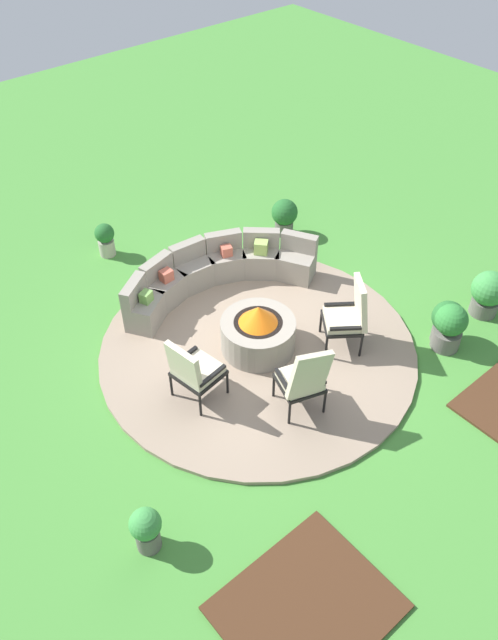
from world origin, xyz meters
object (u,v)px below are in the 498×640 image
potted_plant_2 (146,529)px  fire_pit (258,332)px  lounge_chair_front_left (193,370)px  potted_plant_4 (450,326)px  potted_plant_0 (284,216)px  potted_plant_1 (447,321)px  potted_plant_5 (488,292)px  lounge_chair_back_left (350,314)px  lounge_chair_front_right (304,379)px  potted_plant_3 (105,238)px  curved_stone_bench (215,273)px

potted_plant_2 → fire_pit: bearing=27.8°
lounge_chair_front_left → potted_plant_4: size_ratio=1.36×
potted_plant_0 → potted_plant_1: (-0.09, -3.59, 0.01)m
potted_plant_0 → potted_plant_5: 3.72m
potted_plant_2 → lounge_chair_back_left: bearing=10.9°
potted_plant_2 → potted_plant_4: potted_plant_4 is taller
lounge_chair_front_right → potted_plant_3: bearing=109.9°
potted_plant_1 → potted_plant_5: size_ratio=0.93×
curved_stone_bench → lounge_chair_back_left: lounge_chair_back_left is taller
potted_plant_2 → lounge_chair_front_right: bearing=6.3°
lounge_chair_front_left → lounge_chair_back_left: size_ratio=0.90×
fire_pit → potted_plant_4: (2.15, -1.73, 0.04)m
potted_plant_0 → potted_plant_1: 3.59m
fire_pit → potted_plant_0: 3.04m
potted_plant_1 → potted_plant_3: potted_plant_1 is taller
curved_stone_bench → lounge_chair_front_right: bearing=-104.4°
lounge_chair_front_left → potted_plant_0: (3.60, 2.15, -0.23)m
potted_plant_3 → potted_plant_4: 5.81m
fire_pit → potted_plant_3: 3.50m
potted_plant_1 → potted_plant_5: 0.99m
lounge_chair_back_left → potted_plant_0: (1.29, 2.74, -0.26)m
fire_pit → lounge_chair_front_right: (-0.33, -1.25, 0.28)m
fire_pit → potted_plant_0: (2.32, 1.96, 0.01)m
curved_stone_bench → potted_plant_3: bearing=112.5°
lounge_chair_front_right → potted_plant_3: size_ratio=1.93×
curved_stone_bench → lounge_chair_front_left: lounge_chair_front_left is taller
potted_plant_0 → potted_plant_3: size_ratio=1.12×
fire_pit → potted_plant_1: bearing=-36.0°
lounge_chair_back_left → potted_plant_2: lounge_chair_back_left is taller
potted_plant_0 → potted_plant_2: (-5.25, -3.50, -0.03)m
potted_plant_3 → lounge_chair_front_right: bearing=-88.5°
fire_pit → potted_plant_3: size_ratio=1.77×
lounge_chair_front_right → potted_plant_2: size_ratio=1.88×
curved_stone_bench → potted_plant_4: (1.77, -3.20, 0.04)m
lounge_chair_back_left → potted_plant_3: 4.51m
potted_plant_2 → potted_plant_5: (6.14, -0.11, 0.06)m
fire_pit → lounge_chair_back_left: size_ratio=0.94×
fire_pit → potted_plant_0: bearing=40.2°
potted_plant_0 → potted_plant_5: (0.89, -3.61, 0.03)m
potted_plant_3 → potted_plant_5: 6.30m
curved_stone_bench → potted_plant_0: (1.95, 0.48, 0.02)m
fire_pit → curved_stone_bench: bearing=75.8°
fire_pit → potted_plant_1: (2.23, -1.62, 0.02)m
potted_plant_4 → curved_stone_bench: bearing=119.0°
potted_plant_4 → lounge_chair_front_right: bearing=169.2°
lounge_chair_front_left → potted_plant_4: lounge_chair_front_left is taller
lounge_chair_front_right → potted_plant_5: lounge_chair_front_right is taller
curved_stone_bench → potted_plant_5: size_ratio=4.23×
lounge_chair_back_left → potted_plant_4: (1.11, -0.95, -0.23)m
potted_plant_2 → lounge_chair_front_left: bearing=39.3°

